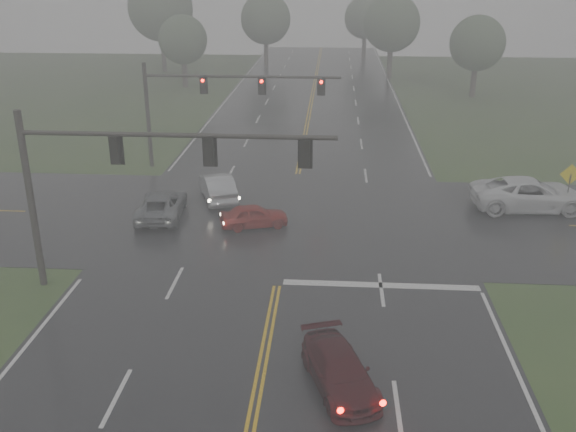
# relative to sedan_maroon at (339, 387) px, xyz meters

# --- Properties ---
(main_road) EXTENTS (18.00, 160.00, 0.02)m
(main_road) POSITION_rel_sedan_maroon_xyz_m (-2.66, 12.90, 0.00)
(main_road) COLOR black
(main_road) RESTS_ON ground
(cross_street) EXTENTS (120.00, 14.00, 0.02)m
(cross_street) POSITION_rel_sedan_maroon_xyz_m (-2.66, 14.90, 0.00)
(cross_street) COLOR black
(cross_street) RESTS_ON ground
(stop_bar) EXTENTS (8.50, 0.50, 0.01)m
(stop_bar) POSITION_rel_sedan_maroon_xyz_m (1.84, 7.30, 0.00)
(stop_bar) COLOR #BDBDBD
(stop_bar) RESTS_ON ground
(sedan_maroon) EXTENTS (3.04, 4.63, 1.25)m
(sedan_maroon) POSITION_rel_sedan_maroon_xyz_m (0.00, 0.00, 0.00)
(sedan_maroon) COLOR #35090E
(sedan_maroon) RESTS_ON ground
(sedan_red) EXTENTS (3.85, 2.41, 1.22)m
(sedan_red) POSITION_rel_sedan_maroon_xyz_m (-4.46, 13.60, 0.00)
(sedan_red) COLOR maroon
(sedan_red) RESTS_ON ground
(sedan_silver) EXTENTS (3.11, 4.95, 1.54)m
(sedan_silver) POSITION_rel_sedan_maroon_xyz_m (-7.12, 17.70, 0.00)
(sedan_silver) COLOR #9FA2A7
(sedan_silver) RESTS_ON ground
(car_grey) EXTENTS (2.67, 5.14, 1.38)m
(car_grey) POSITION_rel_sedan_maroon_xyz_m (-9.70, 14.65, 0.00)
(car_grey) COLOR #595C60
(car_grey) RESTS_ON ground
(pickup_white) EXTENTS (6.62, 3.29, 1.80)m
(pickup_white) POSITION_rel_sedan_maroon_xyz_m (10.80, 17.31, 0.00)
(pickup_white) COLOR silver
(pickup_white) RESTS_ON ground
(signal_gantry_near) EXTENTS (12.80, 0.34, 7.69)m
(signal_gantry_near) POSITION_rel_sedan_maroon_xyz_m (-8.99, 6.44, 5.37)
(signal_gantry_near) COLOR black
(signal_gantry_near) RESTS_ON ground
(signal_gantry_far) EXTENTS (13.05, 0.36, 7.05)m
(signal_gantry_far) POSITION_rel_sedan_maroon_xyz_m (-8.81, 24.10, 4.97)
(signal_gantry_far) COLOR black
(signal_gantry_far) RESTS_ON ground
(sign_diamond_east) EXTENTS (1.18, 0.09, 2.84)m
(sign_diamond_east) POSITION_rel_sedan_maroon_xyz_m (12.73, 16.93, 1.91)
(sign_diamond_east) COLOR black
(sign_diamond_east) RESTS_ON ground
(tree_nw_a) EXTENTS (5.42, 5.42, 7.96)m
(tree_nw_a) POSITION_rel_sedan_maroon_xyz_m (-17.31, 54.73, 5.22)
(tree_nw_a) COLOR #2F251F
(tree_nw_a) RESTS_ON ground
(tree_ne_a) EXTENTS (6.74, 6.74, 9.90)m
(tree_ne_a) POSITION_rel_sedan_maroon_xyz_m (6.28, 62.20, 6.51)
(tree_ne_a) COLOR #2F251F
(tree_ne_a) RESTS_ON ground
(tree_n_mid) EXTENTS (6.58, 6.58, 9.67)m
(tree_n_mid) POSITION_rel_sedan_maroon_xyz_m (-9.57, 69.57, 6.36)
(tree_n_mid) COLOR #2F251F
(tree_n_mid) RESTS_ON ground
(tree_e_near) EXTENTS (5.66, 5.66, 8.31)m
(tree_e_near) POSITION_rel_sedan_maroon_xyz_m (14.20, 51.21, 5.46)
(tree_e_near) COLOR #2F251F
(tree_e_near) RESTS_ON ground
(tree_nw_b) EXTENTS (8.11, 8.11, 11.91)m
(tree_nw_b) POSITION_rel_sedan_maroon_xyz_m (-22.47, 65.60, 7.84)
(tree_nw_b) COLOR #2F251F
(tree_nw_b) RESTS_ON ground
(tree_n_far) EXTENTS (6.02, 6.02, 8.84)m
(tree_n_far) POSITION_rel_sedan_maroon_xyz_m (3.87, 79.64, 5.80)
(tree_n_far) COLOR #2F251F
(tree_n_far) RESTS_ON ground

